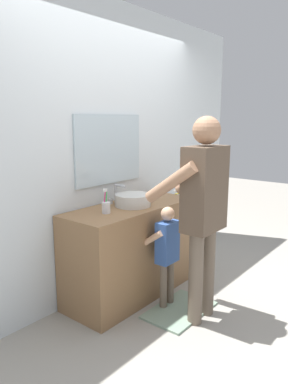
% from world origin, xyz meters
% --- Properties ---
extents(ground_plane, '(14.00, 14.00, 0.00)m').
position_xyz_m(ground_plane, '(0.00, 0.00, 0.00)').
color(ground_plane, '#9E998E').
extents(back_wall, '(4.40, 0.10, 2.70)m').
position_xyz_m(back_wall, '(0.00, 0.62, 1.35)').
color(back_wall, silver).
rests_on(back_wall, ground).
extents(vanity_cabinet, '(1.35, 0.54, 0.86)m').
position_xyz_m(vanity_cabinet, '(0.00, 0.30, 0.43)').
color(vanity_cabinet, olive).
rests_on(vanity_cabinet, ground).
extents(sink_basin, '(0.33, 0.33, 0.11)m').
position_xyz_m(sink_basin, '(0.00, 0.28, 0.92)').
color(sink_basin, silver).
rests_on(sink_basin, vanity_cabinet).
extents(faucet, '(0.18, 0.14, 0.18)m').
position_xyz_m(faucet, '(0.00, 0.48, 0.94)').
color(faucet, '#B7BABF').
rests_on(faucet, vanity_cabinet).
extents(toothbrush_cup, '(0.07, 0.07, 0.21)m').
position_xyz_m(toothbrush_cup, '(-0.34, 0.29, 0.92)').
color(toothbrush_cup, silver).
rests_on(toothbrush_cup, vanity_cabinet).
extents(bath_mat, '(0.64, 0.40, 0.02)m').
position_xyz_m(bath_mat, '(0.00, -0.25, 0.01)').
color(bath_mat, gray).
rests_on(bath_mat, ground).
extents(child_toddler, '(0.28, 0.28, 0.91)m').
position_xyz_m(child_toddler, '(0.00, -0.10, 0.55)').
color(child_toddler, '#6B5B4C').
rests_on(child_toddler, ground).
extents(adult_parent, '(0.52, 0.55, 1.67)m').
position_xyz_m(adult_parent, '(0.03, -0.43, 1.00)').
color(adult_parent, '#6B5B4C').
rests_on(adult_parent, ground).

